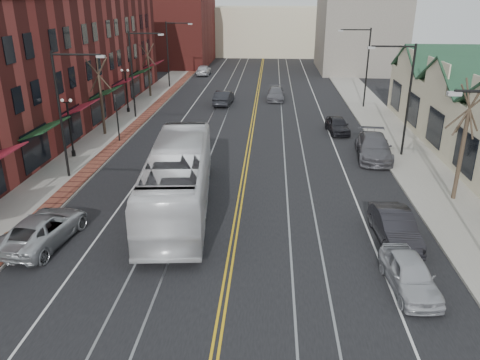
# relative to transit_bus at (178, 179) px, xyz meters

# --- Properties ---
(sidewalk_left) EXTENTS (4.00, 120.00, 0.15)m
(sidewalk_left) POSITION_rel_transit_bus_xyz_m (-8.68, 8.22, -1.76)
(sidewalk_left) COLOR gray
(sidewalk_left) RESTS_ON ground
(sidewalk_right) EXTENTS (4.00, 120.00, 0.15)m
(sidewalk_right) POSITION_rel_transit_bus_xyz_m (15.32, 8.22, -1.76)
(sidewalk_right) COLOR gray
(sidewalk_right) RESTS_ON ground
(building_left) EXTENTS (10.00, 50.00, 11.00)m
(building_left) POSITION_rel_transit_bus_xyz_m (-15.68, 15.22, 3.66)
(building_left) COLOR maroon
(building_left) RESTS_ON ground
(backdrop_left) EXTENTS (14.00, 18.00, 14.00)m
(backdrop_left) POSITION_rel_transit_bus_xyz_m (-12.68, 58.22, 5.16)
(backdrop_left) COLOR maroon
(backdrop_left) RESTS_ON ground
(backdrop_mid) EXTENTS (22.00, 14.00, 9.00)m
(backdrop_mid) POSITION_rel_transit_bus_xyz_m (3.32, 73.22, 2.66)
(backdrop_mid) COLOR beige
(backdrop_mid) RESTS_ON ground
(backdrop_right) EXTENTS (12.00, 16.00, 11.00)m
(backdrop_right) POSITION_rel_transit_bus_xyz_m (18.32, 53.22, 3.66)
(backdrop_right) COLOR slate
(backdrop_right) RESTS_ON ground
(streetlight_l_1) EXTENTS (3.33, 0.25, 8.00)m
(streetlight_l_1) POSITION_rel_transit_bus_xyz_m (-7.73, 4.22, 3.19)
(streetlight_l_1) COLOR black
(streetlight_l_1) RESTS_ON sidewalk_left
(streetlight_l_2) EXTENTS (3.33, 0.25, 8.00)m
(streetlight_l_2) POSITION_rel_transit_bus_xyz_m (-7.73, 20.22, 3.19)
(streetlight_l_2) COLOR black
(streetlight_l_2) RESTS_ON sidewalk_left
(streetlight_l_3) EXTENTS (3.33, 0.25, 8.00)m
(streetlight_l_3) POSITION_rel_transit_bus_xyz_m (-7.73, 36.22, 3.19)
(streetlight_l_3) COLOR black
(streetlight_l_3) RESTS_ON sidewalk_left
(streetlight_r_1) EXTENTS (3.33, 0.25, 8.00)m
(streetlight_r_1) POSITION_rel_transit_bus_xyz_m (14.36, 10.22, 3.19)
(streetlight_r_1) COLOR black
(streetlight_r_1) RESTS_ON sidewalk_right
(streetlight_r_2) EXTENTS (3.33, 0.25, 8.00)m
(streetlight_r_2) POSITION_rel_transit_bus_xyz_m (14.36, 26.22, 3.19)
(streetlight_r_2) COLOR black
(streetlight_r_2) RESTS_ON sidewalk_right
(lamppost_l_2) EXTENTS (0.84, 0.28, 4.27)m
(lamppost_l_2) POSITION_rel_transit_bus_xyz_m (-9.48, 8.22, 0.36)
(lamppost_l_2) COLOR black
(lamppost_l_2) RESTS_ON sidewalk_left
(lamppost_l_3) EXTENTS (0.84, 0.28, 4.27)m
(lamppost_l_3) POSITION_rel_transit_bus_xyz_m (-9.48, 22.22, 0.36)
(lamppost_l_3) COLOR black
(lamppost_l_3) RESTS_ON sidewalk_left
(tree_left_near) EXTENTS (1.78, 1.37, 6.48)m
(tree_left_near) POSITION_rel_transit_bus_xyz_m (-9.18, 14.22, 1.67)
(tree_left_near) COLOR #382B21
(tree_left_near) RESTS_ON sidewalk_left
(tree_left_far) EXTENTS (1.66, 1.28, 6.02)m
(tree_left_far) POSITION_rel_transit_bus_xyz_m (-9.18, 30.22, 1.44)
(tree_left_far) COLOR #382B21
(tree_left_far) RESTS_ON sidewalk_left
(tree_right_mid) EXTENTS (1.90, 1.46, 6.93)m
(tree_right_mid) POSITION_rel_transit_bus_xyz_m (15.82, 2.22, 1.91)
(tree_right_mid) COLOR #382B21
(tree_right_mid) RESTS_ON sidewalk_right
(manhole_far) EXTENTS (0.60, 0.60, 0.02)m
(manhole_far) POSITION_rel_transit_bus_xyz_m (-7.88, -3.78, -1.68)
(manhole_far) COLOR #592D19
(manhole_far) RESTS_ON sidewalk_left
(traffic_signal) EXTENTS (0.18, 0.15, 3.80)m
(traffic_signal) POSITION_rel_transit_bus_xyz_m (-7.28, 12.22, 0.51)
(traffic_signal) COLOR black
(traffic_signal) RESTS_ON sidewalk_left
(transit_bus) EXTENTS (4.34, 13.45, 3.68)m
(transit_bus) POSITION_rel_transit_bus_xyz_m (0.00, 0.00, 0.00)
(transit_bus) COLOR white
(transit_bus) RESTS_ON ground
(parked_suv) EXTENTS (3.11, 5.61, 1.49)m
(parked_suv) POSITION_rel_transit_bus_xyz_m (-5.87, -4.26, -1.10)
(parked_suv) COLOR #ACB0B4
(parked_suv) RESTS_ON ground
(parked_car_a) EXTENTS (1.98, 4.25, 1.41)m
(parked_car_a) POSITION_rel_transit_bus_xyz_m (10.82, -7.00, -1.14)
(parked_car_a) COLOR #B7B9BF
(parked_car_a) RESTS_ON ground
(parked_car_b) EXTENTS (1.85, 4.68, 1.52)m
(parked_car_b) POSITION_rel_transit_bus_xyz_m (11.16, -2.89, -1.08)
(parked_car_b) COLOR black
(parked_car_b) RESTS_ON ground
(parked_car_c) EXTENTS (2.90, 6.03, 1.69)m
(parked_car_c) POSITION_rel_transit_bus_xyz_m (12.62, 9.69, -0.99)
(parked_car_c) COLOR #59585E
(parked_car_c) RESTS_ON ground
(parked_car_d) EXTENTS (2.02, 4.24, 1.40)m
(parked_car_d) POSITION_rel_transit_bus_xyz_m (10.82, 16.34, -1.14)
(parked_car_d) COLOR black
(parked_car_d) RESTS_ON ground
(distant_car_left) EXTENTS (1.97, 4.78, 1.54)m
(distant_car_left) POSITION_rel_transit_bus_xyz_m (-0.18, 26.74, -1.07)
(distant_car_left) COLOR black
(distant_car_left) RESTS_ON ground
(distant_car_right) EXTENTS (2.07, 4.83, 1.39)m
(distant_car_right) POSITION_rel_transit_bus_xyz_m (5.51, 29.66, -1.15)
(distant_car_right) COLOR slate
(distant_car_right) RESTS_ON ground
(distant_car_far) EXTENTS (1.94, 4.57, 1.54)m
(distant_car_far) POSITION_rel_transit_bus_xyz_m (-5.15, 46.47, -1.07)
(distant_car_far) COLOR silver
(distant_car_far) RESTS_ON ground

